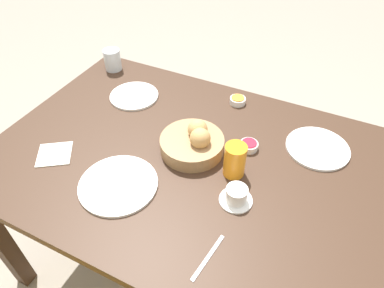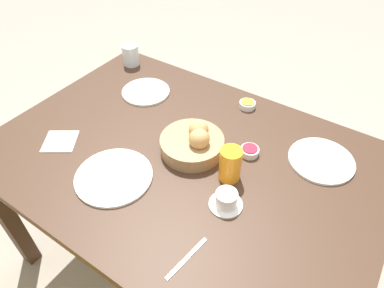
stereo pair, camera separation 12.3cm
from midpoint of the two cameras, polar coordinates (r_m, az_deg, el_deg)
ground_plane at (r=1.82m, az=1.00°, el=-18.34°), size 10.00×10.00×0.00m
dining_table at (r=1.30m, az=1.34°, el=-4.72°), size 1.39×0.97×0.73m
bread_basket at (r=1.23m, az=3.11°, el=0.12°), size 0.23×0.23×0.11m
plate_near_left at (r=1.31m, az=23.30°, el=-2.65°), size 0.23×0.23×0.01m
plate_near_right at (r=1.54m, az=-5.42°, el=8.58°), size 0.21×0.21×0.01m
plate_far_center at (r=1.17m, az=-9.99°, el=-5.51°), size 0.26×0.26×0.01m
juice_glass at (r=1.13m, az=9.56°, el=-3.42°), size 0.07×0.07×0.12m
water_tumbler at (r=1.73m, az=-8.14°, el=14.41°), size 0.08×0.08×0.10m
coffee_cup at (r=1.08m, az=9.02°, el=-9.38°), size 0.11×0.11×0.06m
jam_bowl_berry at (r=1.25m, az=12.37°, el=-1.29°), size 0.07×0.07×0.03m
jam_bowl_honey at (r=1.47m, az=11.60°, el=6.37°), size 0.07×0.07×0.03m
fork_silver at (r=0.99m, az=2.88°, el=-18.66°), size 0.03×0.16×0.00m
napkin at (r=1.35m, az=-18.73°, el=0.30°), size 0.16×0.16×0.00m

